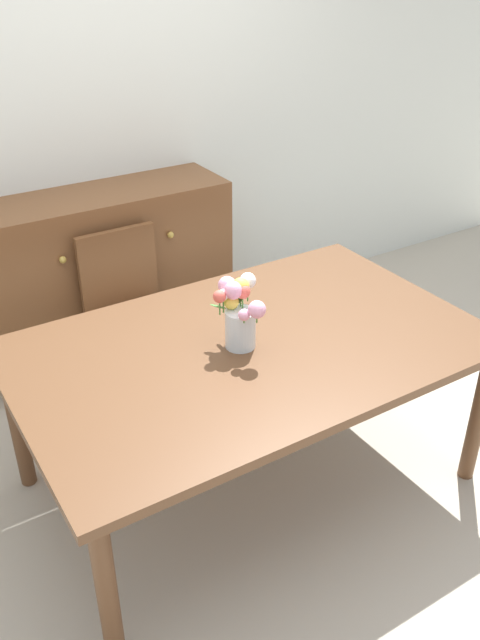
{
  "coord_description": "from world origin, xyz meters",
  "views": [
    {
      "loc": [
        -1.24,
        -1.92,
        2.17
      ],
      "look_at": [
        -0.04,
        0.0,
        0.86
      ],
      "focal_mm": 37.15,
      "sensor_mm": 36.0,
      "label": 1
    }
  ],
  "objects": [
    {
      "name": "ground_plane",
      "position": [
        0.0,
        0.0,
        0.0
      ],
      "size": [
        12.0,
        12.0,
        0.0
      ],
      "primitive_type": "plane",
      "color": "#B7AD99"
    },
    {
      "name": "back_wall",
      "position": [
        0.0,
        1.6,
        1.4
      ],
      "size": [
        7.0,
        0.1,
        2.8
      ],
      "primitive_type": "cube",
      "color": "silver",
      "rests_on": "ground_plane"
    },
    {
      "name": "dining_table",
      "position": [
        0.0,
        0.0,
        0.67
      ],
      "size": [
        1.9,
        1.19,
        0.74
      ],
      "color": "brown",
      "rests_on": "ground_plane"
    },
    {
      "name": "dresser",
      "position": [
        -0.11,
        1.33,
        0.5
      ],
      "size": [
        1.4,
        0.47,
        1.0
      ],
      "color": "brown",
      "rests_on": "ground_plane"
    },
    {
      "name": "chair_far",
      "position": [
        -0.14,
        0.94,
        0.52
      ],
      "size": [
        0.42,
        0.42,
        0.9
      ],
      "rotation": [
        0.0,
        0.0,
        3.14
      ],
      "color": "brown",
      "rests_on": "ground_plane"
    },
    {
      "name": "flower_vase",
      "position": [
        -0.04,
        0.01,
        0.9
      ],
      "size": [
        0.21,
        0.26,
        0.28
      ],
      "color": "silver",
      "rests_on": "dining_table"
    }
  ]
}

